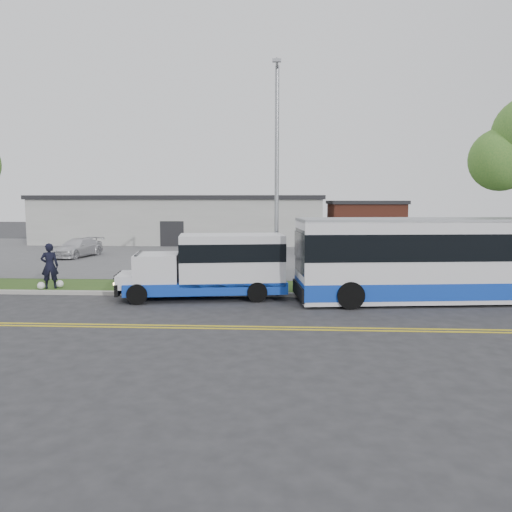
# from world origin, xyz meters

# --- Properties ---
(ground) EXTENTS (140.00, 140.00, 0.00)m
(ground) POSITION_xyz_m (0.00, 0.00, 0.00)
(ground) COLOR #28282B
(ground) RESTS_ON ground
(lane_line_north) EXTENTS (70.00, 0.12, 0.01)m
(lane_line_north) POSITION_xyz_m (0.00, -3.85, 0.01)
(lane_line_north) COLOR gold
(lane_line_north) RESTS_ON ground
(lane_line_south) EXTENTS (70.00, 0.12, 0.01)m
(lane_line_south) POSITION_xyz_m (0.00, -4.15, 0.01)
(lane_line_south) COLOR gold
(lane_line_south) RESTS_ON ground
(curb) EXTENTS (80.00, 0.30, 0.15)m
(curb) POSITION_xyz_m (0.00, 1.10, 0.07)
(curb) COLOR #9E9B93
(curb) RESTS_ON ground
(verge) EXTENTS (80.00, 3.30, 0.10)m
(verge) POSITION_xyz_m (0.00, 2.90, 0.05)
(verge) COLOR #254517
(verge) RESTS_ON ground
(parking_lot) EXTENTS (80.00, 25.00, 0.10)m
(parking_lot) POSITION_xyz_m (0.00, 17.00, 0.05)
(parking_lot) COLOR #4C4C4F
(parking_lot) RESTS_ON ground
(commercial_building) EXTENTS (25.40, 10.40, 4.35)m
(commercial_building) POSITION_xyz_m (-6.00, 27.00, 2.18)
(commercial_building) COLOR #9E9E99
(commercial_building) RESTS_ON ground
(brick_wing) EXTENTS (6.30, 7.30, 3.90)m
(brick_wing) POSITION_xyz_m (10.50, 26.00, 1.96)
(brick_wing) COLOR brown
(brick_wing) RESTS_ON ground
(streetlight_near) EXTENTS (0.35, 1.53, 9.50)m
(streetlight_near) POSITION_xyz_m (3.00, 2.73, 5.23)
(streetlight_near) COLOR gray
(streetlight_near) RESTS_ON verge
(shuttle_bus) EXTENTS (6.92, 3.15, 2.57)m
(shuttle_bus) POSITION_xyz_m (0.57, 0.70, 1.37)
(shuttle_bus) COLOR #0F37AC
(shuttle_bus) RESTS_ON ground
(transit_bus) EXTENTS (11.91, 3.96, 3.24)m
(transit_bus) POSITION_xyz_m (9.68, 0.59, 1.64)
(transit_bus) COLOR silver
(transit_bus) RESTS_ON ground
(pedestrian) EXTENTS (0.84, 0.70, 1.99)m
(pedestrian) POSITION_xyz_m (-6.85, 1.90, 1.09)
(pedestrian) COLOR black
(pedestrian) RESTS_ON verge
(parked_car_a) EXTENTS (2.42, 4.48, 1.40)m
(parked_car_a) POSITION_xyz_m (-0.40, 11.56, 0.80)
(parked_car_a) COLOR #B0B3B8
(parked_car_a) RESTS_ON parking_lot
(parked_car_b) EXTENTS (2.64, 4.58, 1.25)m
(parked_car_b) POSITION_xyz_m (-10.69, 13.95, 0.72)
(parked_car_b) COLOR silver
(parked_car_b) RESTS_ON parking_lot
(grocery_bag_left) EXTENTS (0.32, 0.32, 0.32)m
(grocery_bag_left) POSITION_xyz_m (-7.15, 1.65, 0.26)
(grocery_bag_left) COLOR white
(grocery_bag_left) RESTS_ON verge
(grocery_bag_right) EXTENTS (0.32, 0.32, 0.32)m
(grocery_bag_right) POSITION_xyz_m (-6.55, 2.15, 0.26)
(grocery_bag_right) COLOR white
(grocery_bag_right) RESTS_ON verge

